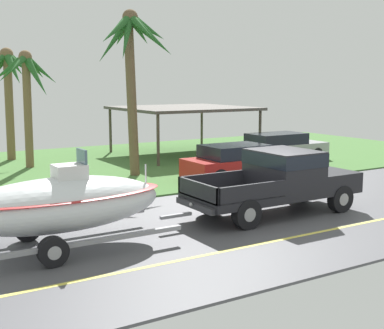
% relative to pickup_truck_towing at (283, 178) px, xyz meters
% --- Properties ---
extents(ground, '(36.00, 22.00, 0.11)m').
position_rel_pickup_truck_towing_xyz_m(ground, '(-0.39, 8.12, -1.03)').
color(ground, '#4C4C51').
extents(pickup_truck_towing, '(5.45, 2.02, 1.83)m').
position_rel_pickup_truck_towing_xyz_m(pickup_truck_towing, '(0.00, 0.00, 0.00)').
color(pickup_truck_towing, black).
rests_on(pickup_truck_towing, ground).
extents(boat_on_trailer, '(6.14, 2.30, 2.27)m').
position_rel_pickup_truck_towing_xyz_m(boat_on_trailer, '(-6.59, 0.00, 0.04)').
color(boat_on_trailer, gray).
rests_on(boat_on_trailer, ground).
extents(parked_sedan_near, '(4.73, 1.81, 1.38)m').
position_rel_pickup_truck_towing_xyz_m(parked_sedan_near, '(6.40, 7.56, -0.35)').
color(parked_sedan_near, '#99999E').
rests_on(parked_sedan_near, ground).
extents(parked_sedan_far, '(4.33, 1.87, 1.38)m').
position_rel_pickup_truck_towing_xyz_m(parked_sedan_far, '(2.00, 4.89, -0.35)').
color(parked_sedan_far, '#B21E19').
rests_on(parked_sedan_far, ground).
extents(carport_awning, '(6.27, 5.92, 2.50)m').
position_rel_pickup_truck_towing_xyz_m(carport_awning, '(3.67, 11.93, 1.37)').
color(carport_awning, '#4C4238').
rests_on(carport_awning, ground).
extents(palm_tree_near_left, '(2.72, 3.01, 5.11)m').
position_rel_pickup_truck_towing_xyz_m(palm_tree_near_left, '(-4.19, 11.83, 2.79)').
color(palm_tree_near_left, brown).
rests_on(palm_tree_near_left, ground).
extents(palm_tree_mid, '(2.95, 3.40, 5.37)m').
position_rel_pickup_truck_towing_xyz_m(palm_tree_mid, '(-4.35, 14.49, 3.02)').
color(palm_tree_mid, brown).
rests_on(palm_tree_mid, ground).
extents(palm_tree_far_left, '(3.35, 3.61, 6.58)m').
position_rel_pickup_truck_towing_xyz_m(palm_tree_far_left, '(-1.09, 7.84, 4.09)').
color(palm_tree_far_left, brown).
rests_on(palm_tree_far_left, ground).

